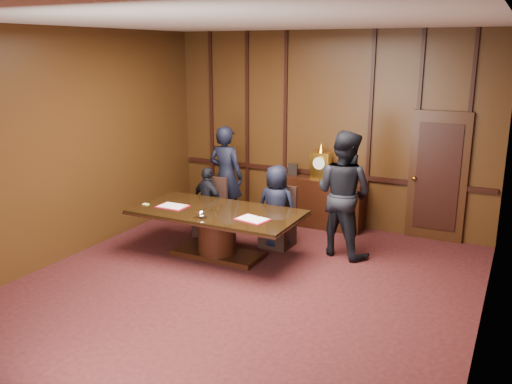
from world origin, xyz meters
TOP-DOWN VIEW (x-y plane):
  - room at (0.07, 0.14)m, footprint 7.00×7.04m
  - sideboard at (0.00, 3.26)m, footprint 1.60×0.45m
  - conference_table at (-0.90, 1.10)m, footprint 2.62×1.32m
  - folder_left at (-1.62, 0.96)m, footprint 0.46×0.33m
  - folder_right at (-0.19, 0.93)m, footprint 0.52×0.41m
  - inkstand at (-0.90, 0.65)m, footprint 0.20×0.14m
  - notepad at (-2.08, 0.86)m, footprint 0.11×0.09m
  - chair_left at (-1.55, 1.98)m, footprint 0.53×0.53m
  - chair_right at (-0.25, 1.98)m, footprint 0.50×0.50m
  - signatory_left at (-1.55, 1.90)m, footprint 0.77×0.49m
  - signatory_right at (-0.25, 1.90)m, footprint 0.68×0.45m
  - witness_left at (-1.57, 2.56)m, footprint 0.69×0.47m
  - witness_right at (0.80, 2.10)m, footprint 1.13×0.98m

SIDE VIEW (x-z plane):
  - chair_left at x=-1.55m, z-range -0.20..0.79m
  - chair_right at x=-0.25m, z-range -0.20..0.79m
  - sideboard at x=0.00m, z-range -0.28..1.26m
  - conference_table at x=-0.90m, z-range 0.13..0.89m
  - signatory_left at x=-1.55m, z-range 0.00..1.22m
  - signatory_right at x=-0.25m, z-range 0.00..1.38m
  - notepad at x=-2.08m, z-range 0.76..0.77m
  - folder_left at x=-1.62m, z-range 0.76..0.78m
  - folder_right at x=-0.19m, z-range 0.76..0.78m
  - inkstand at x=-0.90m, z-range 0.76..0.87m
  - witness_left at x=-1.57m, z-range 0.00..1.85m
  - witness_right at x=0.80m, z-range 0.00..1.98m
  - room at x=0.07m, z-range -0.03..3.47m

